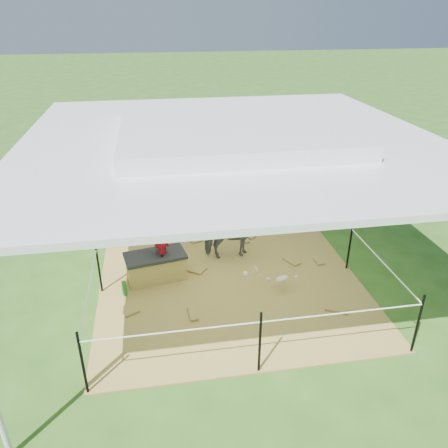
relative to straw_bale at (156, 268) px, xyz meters
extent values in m
plane|color=#2D5919|center=(1.30, -0.25, -0.25)|extent=(90.00, 90.00, 0.00)
cube|color=brown|center=(1.30, -0.25, -0.24)|extent=(4.60, 4.60, 0.03)
cylinder|color=silver|center=(-1.70, 2.75, 1.05)|extent=(0.07, 0.07, 2.60)
cylinder|color=silver|center=(4.30, 2.75, 1.05)|extent=(0.07, 0.07, 2.60)
cube|color=white|center=(1.30, -0.25, 2.39)|extent=(6.30, 6.30, 0.08)
cube|color=white|center=(1.30, -0.25, 2.54)|extent=(3.30, 3.30, 0.22)
cylinder|color=black|center=(-0.95, 2.00, 0.25)|extent=(0.04, 0.04, 1.00)
cylinder|color=black|center=(1.30, 2.00, 0.25)|extent=(0.04, 0.04, 1.00)
cylinder|color=black|center=(3.55, 2.00, 0.25)|extent=(0.04, 0.04, 1.00)
cylinder|color=black|center=(-0.95, -0.25, 0.25)|extent=(0.04, 0.04, 1.00)
cylinder|color=black|center=(3.55, -0.25, 0.25)|extent=(0.04, 0.04, 1.00)
cylinder|color=black|center=(-0.95, -2.50, 0.25)|extent=(0.04, 0.04, 1.00)
cylinder|color=black|center=(1.30, -2.50, 0.25)|extent=(0.04, 0.04, 1.00)
cylinder|color=black|center=(3.55, -2.50, 0.25)|extent=(0.04, 0.04, 1.00)
cylinder|color=white|center=(1.30, 2.00, 0.60)|extent=(4.50, 0.02, 0.02)
cylinder|color=white|center=(1.30, -2.50, 0.60)|extent=(4.50, 0.02, 0.02)
cylinder|color=white|center=(3.55, -0.25, 0.60)|extent=(0.02, 4.50, 0.02)
cylinder|color=white|center=(-0.95, -0.25, 0.60)|extent=(0.02, 4.50, 0.02)
cube|color=#AE933F|center=(0.00, 0.00, 0.00)|extent=(1.08, 0.68, 0.44)
cube|color=black|center=(0.00, 0.00, 0.25)|extent=(1.15, 0.75, 0.06)
imported|color=#A6101A|center=(0.10, 0.00, 0.82)|extent=(0.37, 0.48, 1.20)
cylinder|color=#1B7B22|center=(-0.55, -0.45, -0.08)|extent=(0.09, 0.09, 0.28)
imported|color=#4A4B4F|center=(1.47, 0.50, 0.21)|extent=(1.05, 0.52, 0.87)
cylinder|color=pink|center=(1.47, 0.50, 0.71)|extent=(0.27, 0.27, 0.13)
cylinder|color=#1757B0|center=(5.42, 6.00, 0.24)|extent=(0.76, 0.76, 0.99)
cube|color=#50321B|center=(3.10, 7.57, 0.16)|extent=(2.09, 1.61, 0.81)
cube|color=brown|center=(6.78, 9.45, 0.13)|extent=(2.21, 1.95, 0.77)
imported|color=#3065B7|center=(3.87, 6.78, 0.37)|extent=(0.72, 0.64, 1.24)
camera|label=1|loc=(0.11, -6.79, 4.20)|focal=35.00mm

